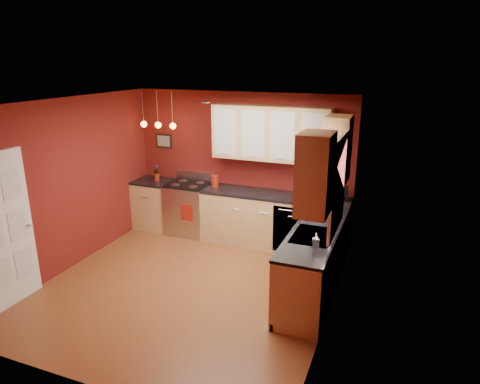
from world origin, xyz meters
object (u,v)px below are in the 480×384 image
at_px(coffee_maker, 343,194).
at_px(soap_pump, 316,241).
at_px(gas_range, 189,208).
at_px(red_canister, 215,181).
at_px(sink, 313,237).

relative_size(coffee_maker, soap_pump, 1.30).
distance_m(coffee_maker, soap_pump, 1.94).
distance_m(gas_range, soap_pump, 3.35).
xyz_separation_m(red_canister, coffee_maker, (2.24, 0.06, 0.00)).
xyz_separation_m(gas_range, red_canister, (0.53, 0.02, 0.56)).
bearing_deg(coffee_maker, gas_range, 174.95).
relative_size(gas_range, coffee_maker, 4.71).
bearing_deg(gas_range, coffee_maker, 1.55).
height_order(red_canister, coffee_maker, coffee_maker).
bearing_deg(red_canister, coffee_maker, 1.44).
bearing_deg(coffee_maker, red_canister, 174.84).
distance_m(red_canister, coffee_maker, 2.24).
bearing_deg(sink, soap_pump, -73.22).
relative_size(sink, red_canister, 3.36).
bearing_deg(soap_pump, coffee_maker, 88.88).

